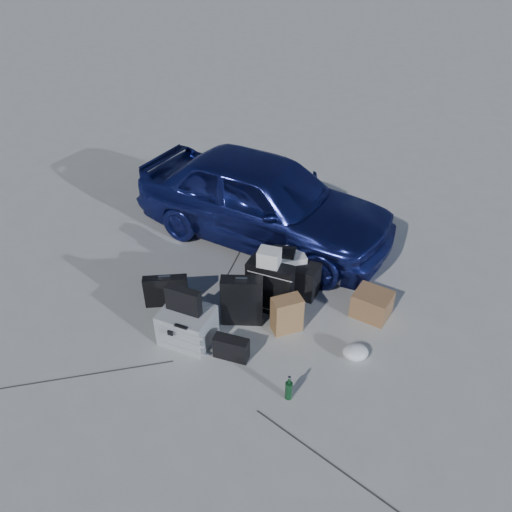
{
  "coord_description": "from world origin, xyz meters",
  "views": [
    {
      "loc": [
        0.52,
        -3.6,
        3.8
      ],
      "look_at": [
        0.08,
        0.85,
        0.59
      ],
      "focal_mm": 35.0,
      "sensor_mm": 36.0,
      "label": 1
    }
  ],
  "objects": [
    {
      "name": "suitcase_left",
      "position": [
        -0.04,
        0.43,
        0.29
      ],
      "size": [
        0.46,
        0.19,
        0.58
      ],
      "primitive_type": "cube",
      "rotation": [
        0.0,
        0.0,
        0.06
      ],
      "color": "black",
      "rests_on": "ground"
    },
    {
      "name": "kraft_bag",
      "position": [
        0.45,
        0.36,
        0.21
      ],
      "size": [
        0.36,
        0.31,
        0.42
      ],
      "primitive_type": "cube",
      "rotation": [
        0.0,
        0.0,
        0.46
      ],
      "color": "#91643F",
      "rests_on": "ground"
    },
    {
      "name": "plastic_bag",
      "position": [
        1.17,
        0.01,
        0.07
      ],
      "size": [
        0.3,
        0.26,
        0.15
      ],
      "primitive_type": "ellipsoid",
      "rotation": [
        0.0,
        0.0,
        0.17
      ],
      "color": "silver",
      "rests_on": "ground"
    },
    {
      "name": "messenger_bag",
      "position": [
        -0.08,
        -0.11,
        0.12
      ],
      "size": [
        0.38,
        0.21,
        0.25
      ],
      "primitive_type": "cube",
      "rotation": [
        0.0,
        0.0,
        -0.22
      ],
      "color": "black",
      "rests_on": "ground"
    },
    {
      "name": "pelican_case",
      "position": [
        -0.57,
        0.1,
        0.19
      ],
      "size": [
        0.62,
        0.56,
        0.38
      ],
      "primitive_type": "cube",
      "rotation": [
        0.0,
        0.0,
        -0.29
      ],
      "color": "gray",
      "rests_on": "ground"
    },
    {
      "name": "briefcase",
      "position": [
        -0.92,
        0.63,
        0.19
      ],
      "size": [
        0.5,
        0.2,
        0.38
      ],
      "primitive_type": "cube",
      "rotation": [
        0.0,
        0.0,
        0.19
      ],
      "color": "black",
      "rests_on": "ground"
    },
    {
      "name": "suitcase_right",
      "position": [
        0.25,
        0.66,
        0.31
      ],
      "size": [
        0.54,
        0.33,
        0.62
      ],
      "primitive_type": "cube",
      "rotation": [
        0.0,
        0.0,
        -0.3
      ],
      "color": "black",
      "rests_on": "ground"
    },
    {
      "name": "flat_box_white",
      "position": [
        0.39,
        1.1,
        0.43
      ],
      "size": [
        0.52,
        0.45,
        0.08
      ],
      "primitive_type": "cube",
      "rotation": [
        0.0,
        0.0,
        0.34
      ],
      "color": "beige",
      "rests_on": "duffel_bag"
    },
    {
      "name": "laptop_bag",
      "position": [
        -0.59,
        0.12,
        0.52
      ],
      "size": [
        0.39,
        0.2,
        0.28
      ],
      "primitive_type": "cube",
      "rotation": [
        0.0,
        0.0,
        -0.31
      ],
      "color": "black",
      "rests_on": "pelican_case"
    },
    {
      "name": "duffel_bag",
      "position": [
        0.41,
        1.08,
        0.2
      ],
      "size": [
        0.86,
        0.6,
        0.4
      ],
      "primitive_type": "cube",
      "rotation": [
        0.0,
        0.0,
        -0.36
      ],
      "color": "black",
      "rests_on": "ground"
    },
    {
      "name": "flat_box_black",
      "position": [
        0.37,
        1.09,
        0.5
      ],
      "size": [
        0.29,
        0.22,
        0.06
      ],
      "primitive_type": "cube",
      "rotation": [
        0.0,
        0.0,
        -0.13
      ],
      "color": "black",
      "rests_on": "flat_box_white"
    },
    {
      "name": "green_bottle",
      "position": [
        0.52,
        -0.56,
        0.14
      ],
      "size": [
        0.08,
        0.08,
        0.27
      ],
      "primitive_type": "cylinder",
      "rotation": [
        0.0,
        0.0,
        0.15
      ],
      "color": "black",
      "rests_on": "ground"
    },
    {
      "name": "white_carton",
      "position": [
        0.23,
        0.67,
        0.71
      ],
      "size": [
        0.26,
        0.23,
        0.18
      ],
      "primitive_type": "cube",
      "rotation": [
        0.0,
        0.0,
        -0.2
      ],
      "color": "beige",
      "rests_on": "suitcase_right"
    },
    {
      "name": "ground",
      "position": [
        0.0,
        0.0,
        0.0
      ],
      "size": [
        60.0,
        60.0,
        0.0
      ],
      "primitive_type": "plane",
      "color": "#A0A09C",
      "rests_on": "ground"
    },
    {
      "name": "car",
      "position": [
        0.04,
        2.13,
        0.59
      ],
      "size": [
        3.74,
        2.71,
        1.18
      ],
      "primitive_type": "imported",
      "rotation": [
        0.0,
        0.0,
        1.14
      ],
      "color": "navy",
      "rests_on": "ground"
    },
    {
      "name": "cardboard_box",
      "position": [
        1.38,
        0.68,
        0.15
      ],
      "size": [
        0.5,
        0.48,
        0.29
      ],
      "primitive_type": "cube",
      "rotation": [
        0.0,
        0.0,
        -0.46
      ],
      "color": "#925D3F",
      "rests_on": "ground"
    }
  ]
}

